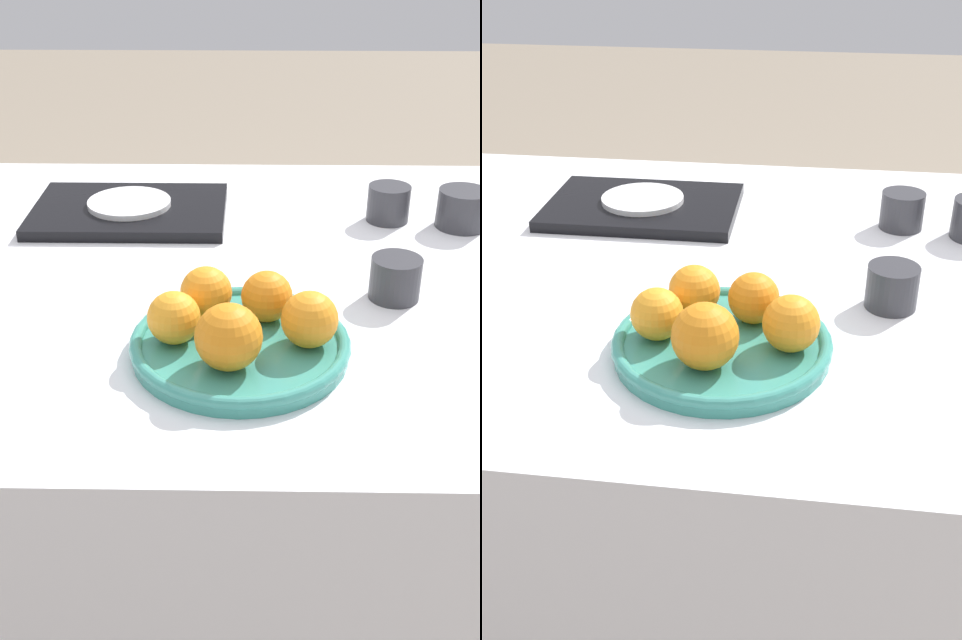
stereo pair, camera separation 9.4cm
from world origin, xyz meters
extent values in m
plane|color=gray|center=(0.00, 0.00, 0.00)|extent=(12.00, 12.00, 0.00)
cube|color=white|center=(0.00, 0.00, 0.37)|extent=(1.19, 1.02, 0.75)
cylinder|color=teal|center=(0.07, -0.25, 0.76)|extent=(0.28, 0.28, 0.02)
torus|color=teal|center=(0.07, -0.25, 0.77)|extent=(0.28, 0.28, 0.02)
sphere|color=orange|center=(0.11, -0.20, 0.80)|extent=(0.07, 0.07, 0.07)
sphere|color=orange|center=(0.06, -0.31, 0.81)|extent=(0.08, 0.08, 0.08)
sphere|color=orange|center=(0.16, -0.26, 0.80)|extent=(0.07, 0.07, 0.07)
sphere|color=orange|center=(-0.01, -0.25, 0.80)|extent=(0.07, 0.07, 0.07)
sphere|color=orange|center=(0.02, -0.19, 0.80)|extent=(0.07, 0.07, 0.07)
cube|color=black|center=(-0.14, 0.21, 0.76)|extent=(0.35, 0.24, 0.02)
cylinder|color=white|center=(-0.14, 0.21, 0.77)|extent=(0.15, 0.15, 0.01)
cylinder|color=#333338|center=(0.33, 0.20, 0.78)|extent=(0.08, 0.08, 0.06)
cylinder|color=#333338|center=(0.29, -0.10, 0.78)|extent=(0.07, 0.07, 0.06)
camera|label=1|loc=(0.09, -1.07, 1.27)|focal=42.00mm
camera|label=2|loc=(0.18, -1.06, 1.27)|focal=42.00mm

